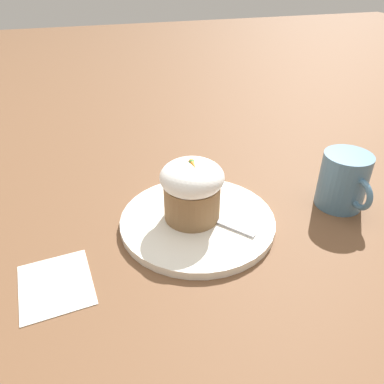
# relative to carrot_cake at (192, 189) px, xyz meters

# --- Properties ---
(ground_plane) EXTENTS (4.00, 4.00, 0.00)m
(ground_plane) POSITION_rel_carrot_cake_xyz_m (0.01, 0.01, -0.07)
(ground_plane) COLOR brown
(dessert_plate) EXTENTS (0.25, 0.25, 0.01)m
(dessert_plate) POSITION_rel_carrot_cake_xyz_m (0.01, 0.01, -0.06)
(dessert_plate) COLOR white
(dessert_plate) RESTS_ON ground_plane
(carrot_cake) EXTENTS (0.10, 0.10, 0.10)m
(carrot_cake) POSITION_rel_carrot_cake_xyz_m (0.00, 0.00, 0.00)
(carrot_cake) COLOR olive
(carrot_cake) RESTS_ON dessert_plate
(spoon) EXTENTS (0.11, 0.10, 0.01)m
(spoon) POSITION_rel_carrot_cake_xyz_m (0.01, 0.02, -0.05)
(spoon) COLOR #B7B7BC
(spoon) RESTS_ON dessert_plate
(coffee_cup) EXTENTS (0.11, 0.08, 0.10)m
(coffee_cup) POSITION_rel_carrot_cake_xyz_m (0.02, 0.26, -0.02)
(coffee_cup) COLOR teal
(coffee_cup) RESTS_ON ground_plane
(paper_napkin) EXTENTS (0.12, 0.10, 0.00)m
(paper_napkin) POSITION_rel_carrot_cake_xyz_m (0.08, -0.21, -0.06)
(paper_napkin) COLOR white
(paper_napkin) RESTS_ON ground_plane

